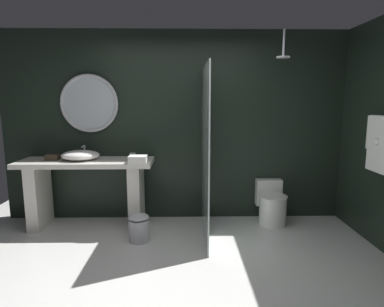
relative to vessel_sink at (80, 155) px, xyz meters
The scene contains 13 objects.
ground_plane 2.21m from the vessel_sink, 51.01° to the right, with size 5.76×5.76×0.00m, color silver.
back_wall_panel 1.35m from the vessel_sink, 15.58° to the left, with size 4.80×0.10×2.60m, color black.
vanity_counter 0.40m from the vessel_sink, ahead, with size 1.72×0.58×0.90m.
vessel_sink is the anchor object (origin of this frame).
tumbler_cup 0.68m from the vessel_sink, ahead, with size 0.08×0.08×0.09m, color silver.
tissue_box 0.37m from the vessel_sink, behind, with size 0.16×0.13×0.07m, color #3D3323.
round_wall_mirror 0.72m from the vessel_sink, 74.48° to the left, with size 0.78×0.05×0.78m.
shower_glass_panel 1.64m from the vessel_sink, 11.25° to the right, with size 0.02×1.24×2.07m, color silver.
rain_shower_head 2.84m from the vessel_sink, ahead, with size 0.16×0.16×0.33m.
hanging_bathrobe 3.57m from the vessel_sink, 13.32° to the right, with size 0.20×0.56×0.67m.
toilet 2.64m from the vessel_sink, ahead, with size 0.38×0.53×0.57m.
waste_bin 1.24m from the vessel_sink, 31.44° to the right, with size 0.24×0.24×0.33m.
folded_hand_towel 0.80m from the vessel_sink, 14.53° to the right, with size 0.22×0.19×0.09m, color white.
Camera 1 is at (0.11, -2.61, 1.67)m, focal length 30.20 mm.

